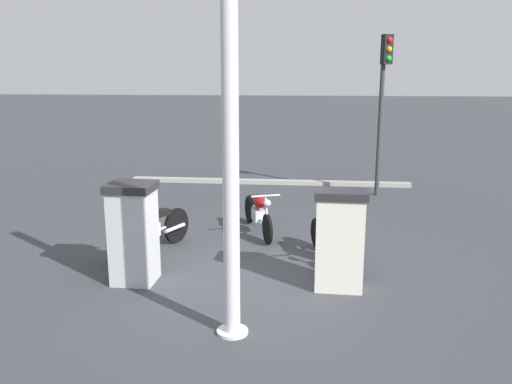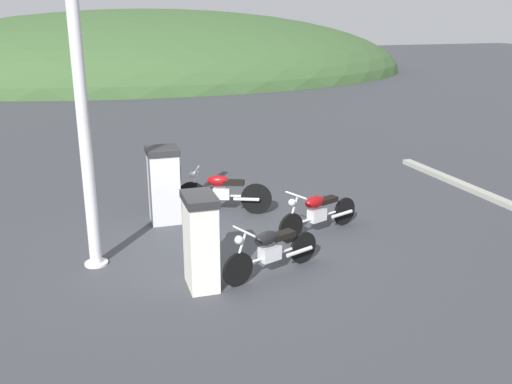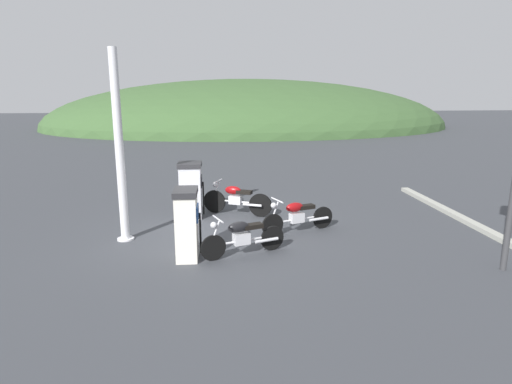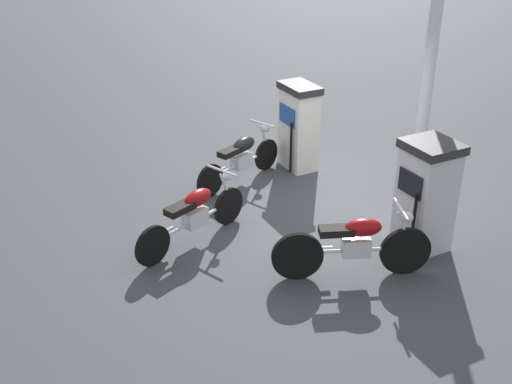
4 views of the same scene
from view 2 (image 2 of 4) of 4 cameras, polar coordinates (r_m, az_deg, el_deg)
ground_plane at (r=10.70m, az=-4.51°, el=-5.34°), size 120.00×120.00×0.00m
fuel_pump_near at (r=8.87m, az=-5.56°, el=-4.91°), size 0.56×0.79×1.53m
fuel_pump_far at (r=11.77m, az=-9.26°, el=0.76°), size 0.71×0.72×1.57m
motorcycle_near_pump at (r=9.34m, az=1.47°, el=-5.74°), size 1.88×0.82×0.92m
motorcycle_far_pump at (r=12.24m, az=-3.40°, el=0.05°), size 1.92×0.97×0.97m
motorcycle_extra at (r=11.12m, az=6.23°, el=-1.95°), size 1.96×0.85×0.93m
canopy_support_pole at (r=9.60m, az=-16.83°, el=4.77°), size 0.40×0.40×4.46m
road_edge_kerb at (r=13.96m, az=23.86°, el=-1.05°), size 0.33×8.03×0.12m
distant_hill_main at (r=42.71m, az=-10.56°, el=11.68°), size 38.25×26.11×8.97m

